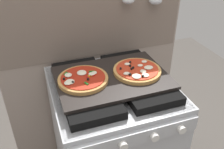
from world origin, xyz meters
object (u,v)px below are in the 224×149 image
stove (112,144)px  baking_tray (112,78)px  pizza_left (83,79)px  pizza_right (137,70)px

stove → baking_tray: size_ratio=1.67×
pizza_left → pizza_right: bearing=-3.5°
baking_tray → pizza_right: pizza_right is taller
pizza_right → baking_tray: bearing=175.9°
stove → baking_tray: 0.46m
pizza_right → pizza_left: bearing=176.5°
stove → pizza_left: bearing=176.5°
baking_tray → pizza_right: size_ratio=2.27×
baking_tray → pizza_left: bearing=177.1°
stove → baking_tray: bearing=90.0°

